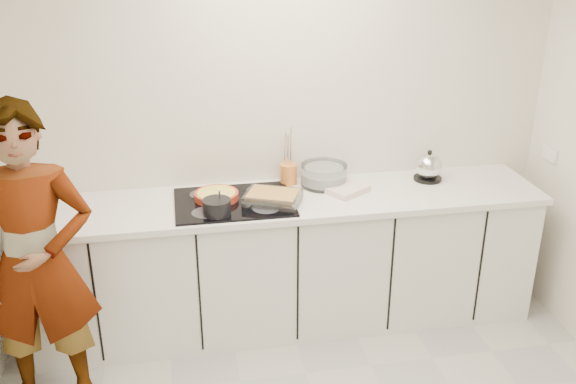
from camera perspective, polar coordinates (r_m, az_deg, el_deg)
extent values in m
cube|color=silver|center=(4.18, -0.67, 6.13)|extent=(3.60, 0.00, 2.60)
cube|color=white|center=(4.65, 22.27, 3.15)|extent=(0.02, 0.15, 0.09)
cube|color=white|center=(4.23, 0.11, -6.42)|extent=(3.20, 0.58, 0.87)
cube|color=white|center=(4.03, 0.12, -0.78)|extent=(3.24, 0.64, 0.04)
cube|color=black|center=(3.95, -4.83, -0.90)|extent=(0.72, 0.54, 0.01)
cylinder|color=#AF341E|center=(3.98, -6.37, -0.32)|extent=(0.36, 0.36, 0.04)
cylinder|color=#FFDD50|center=(3.98, -6.38, -0.10)|extent=(0.31, 0.31, 0.01)
cylinder|color=black|center=(3.77, -6.35, -1.33)|extent=(0.21, 0.21, 0.09)
cylinder|color=silver|center=(3.77, -6.10, -0.61)|extent=(0.01, 0.07, 0.14)
cube|color=silver|center=(3.91, -1.35, -0.50)|extent=(0.40, 0.35, 0.06)
cube|color=gold|center=(3.90, -1.35, -0.21)|extent=(0.35, 0.31, 0.02)
cylinder|color=silver|center=(4.19, 3.20, 1.53)|extent=(0.31, 0.31, 0.14)
cylinder|color=white|center=(4.20, 3.20, 1.25)|extent=(0.26, 0.26, 0.06)
cube|color=white|center=(4.10, 5.32, 0.20)|extent=(0.30, 0.28, 0.04)
cylinder|color=black|center=(4.39, 12.29, 1.19)|extent=(0.24, 0.24, 0.02)
sphere|color=silver|center=(4.36, 12.38, 2.26)|extent=(0.24, 0.24, 0.18)
sphere|color=black|center=(4.33, 12.49, 3.47)|extent=(0.04, 0.04, 0.03)
cylinder|color=orange|center=(4.21, 0.04, 1.61)|extent=(0.13, 0.13, 0.14)
imported|color=white|center=(3.60, -21.49, -5.97)|extent=(0.64, 0.43, 1.74)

